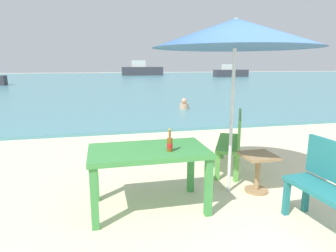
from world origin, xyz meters
name	(u,v)px	position (x,y,z in m)	size (l,w,h in m)	color
ground_plane	(303,243)	(0.00, 0.00, 0.00)	(120.00, 120.00, 0.00)	beige
sea_water	(118,80)	(0.00, 30.00, 0.04)	(120.00, 50.00, 0.08)	teal
picnic_table_green	(149,158)	(-1.38, 1.07, 0.65)	(1.40, 0.80, 0.76)	#3D8C42
beer_bottle_amber	(170,143)	(-1.15, 0.91, 0.85)	(0.07, 0.07, 0.26)	brown
patio_umbrella	(236,34)	(-0.22, 1.27, 2.12)	(2.10, 2.10, 2.30)	silver
side_table_wood	(258,167)	(0.16, 1.19, 0.35)	(0.44, 0.44, 0.54)	#9E7A51
bench_green_left	(233,138)	(0.22, 2.10, 0.54)	(0.86, 1.23, 0.95)	#60B24C
swimmer_person	(184,105)	(1.16, 8.26, 0.24)	(0.34, 0.34, 0.41)	tan
boat_tanker	(142,70)	(4.19, 41.04, 0.86)	(5.94, 1.62, 2.16)	#38383F
boat_sailboat	(230,72)	(14.75, 33.49, 0.67)	(4.48, 1.22, 1.63)	#38383F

